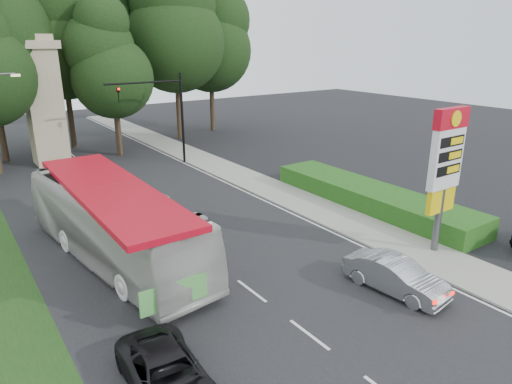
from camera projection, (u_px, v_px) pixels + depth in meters
ground at (319, 343)px, 15.24m from camera, size 120.00×120.00×0.00m
road_surface at (168, 228)px, 24.56m from camera, size 14.00×80.00×0.02m
sidewalk_right at (290, 197)px, 29.17m from camera, size 3.00×80.00×0.12m
hedge at (371, 197)px, 27.52m from camera, size 3.00×14.00×1.20m
gas_station_pylon at (446, 162)px, 20.38m from camera, size 2.10×0.45×6.85m
traffic_signal_mast at (166, 107)px, 35.50m from camera, size 6.10×0.35×7.20m
monument at (44, 100)px, 35.85m from camera, size 3.00×3.00×10.05m
tree_center_right at (59, 23)px, 39.49m from camera, size 9.24×9.24×18.15m
tree_east_near at (110, 39)px, 44.19m from camera, size 8.12×8.12×15.95m
tree_east_mid at (174, 21)px, 43.27m from camera, size 9.52×9.52×18.70m
tree_far_east at (210, 33)px, 47.86m from camera, size 8.68×8.68×17.05m
tree_monument_right at (111, 60)px, 37.53m from camera, size 6.72×6.72×13.20m
transit_bus at (113, 224)px, 20.42m from camera, size 4.58×12.98×3.54m
sedan_silver at (395, 276)px, 18.16m from camera, size 1.97×4.37×1.39m
suv_charcoal at (167, 375)px, 12.89m from camera, size 2.39×4.58×1.23m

